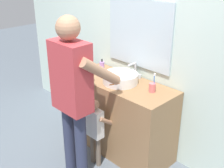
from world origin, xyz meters
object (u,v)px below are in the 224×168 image
Objects in this scene: child_toddler at (95,127)px; toothbrush_cup at (152,87)px; adult_parent at (73,87)px; soap_bottle at (102,67)px.

toothbrush_cup is at bearing 48.77° from child_toddler.
child_toddler is 0.47× the size of adult_parent.
toothbrush_cup is at bearing -0.70° from soap_bottle.
toothbrush_cup reaches higher than soap_bottle.
child_toddler is 0.60m from adult_parent.
adult_parent reaches higher than child_toddler.
toothbrush_cup is 0.12× the size of adult_parent.
soap_bottle reaches higher than child_toddler.
adult_parent is at bearing -96.94° from child_toddler.
toothbrush_cup is 0.82m from adult_parent.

